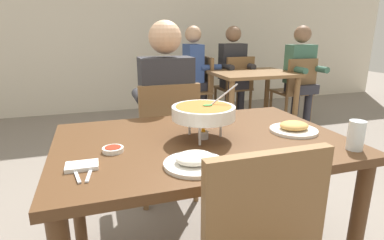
{
  "coord_description": "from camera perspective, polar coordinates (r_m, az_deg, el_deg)",
  "views": [
    {
      "loc": [
        -0.48,
        -1.33,
        1.24
      ],
      "look_at": [
        0.0,
        0.15,
        0.79
      ],
      "focal_mm": 28.83,
      "sensor_mm": 36.0,
      "label": 1
    }
  ],
  "objects": [
    {
      "name": "cafe_rear_partition",
      "position": [
        5.09,
        -13.15,
        18.67
      ],
      "size": [
        10.0,
        0.1,
        3.0
      ],
      "primitive_type": "cube",
      "color": "beige",
      "rests_on": "ground_plane"
    },
    {
      "name": "dining_table_main",
      "position": [
        1.53,
        1.73,
        -6.89
      ],
      "size": [
        1.37,
        0.91,
        0.74
      ],
      "color": "#51331C",
      "rests_on": "ground_plane"
    },
    {
      "name": "chair_diner_main",
      "position": [
        2.24,
        -4.62,
        -2.89
      ],
      "size": [
        0.44,
        0.44,
        0.9
      ],
      "color": "brown",
      "rests_on": "ground_plane"
    },
    {
      "name": "diner_main",
      "position": [
        2.21,
        -4.96,
        3.17
      ],
      "size": [
        0.4,
        0.45,
        1.31
      ],
      "color": "#2D2D38",
      "rests_on": "ground_plane"
    },
    {
      "name": "curry_bowl",
      "position": [
        1.45,
        2.15,
        1.37
      ],
      "size": [
        0.33,
        0.3,
        0.26
      ],
      "color": "silver",
      "rests_on": "dining_table_main"
    },
    {
      "name": "rice_plate",
      "position": [
        1.19,
        0.49,
        -7.59
      ],
      "size": [
        0.24,
        0.24,
        0.06
      ],
      "color": "white",
      "rests_on": "dining_table_main"
    },
    {
      "name": "appetizer_plate",
      "position": [
        1.67,
        18.3,
        -1.41
      ],
      "size": [
        0.24,
        0.24,
        0.06
      ],
      "color": "white",
      "rests_on": "dining_table_main"
    },
    {
      "name": "sauce_dish",
      "position": [
        1.37,
        -14.41,
        -5.28
      ],
      "size": [
        0.09,
        0.09,
        0.02
      ],
      "color": "white",
      "rests_on": "dining_table_main"
    },
    {
      "name": "napkin_folded",
      "position": [
        1.25,
        -19.69,
        -8.0
      ],
      "size": [
        0.12,
        0.08,
        0.02
      ],
      "primitive_type": "cube",
      "rotation": [
        0.0,
        0.0,
        -0.02
      ],
      "color": "white",
      "rests_on": "dining_table_main"
    },
    {
      "name": "fork_utensil",
      "position": [
        1.21,
        -20.68,
        -9.18
      ],
      "size": [
        0.04,
        0.17,
        0.01
      ],
      "primitive_type": "cube",
      "rotation": [
        0.0,
        0.0,
        0.18
      ],
      "color": "silver",
      "rests_on": "dining_table_main"
    },
    {
      "name": "spoon_utensil",
      "position": [
        1.2,
        -18.28,
        -9.0
      ],
      "size": [
        0.04,
        0.17,
        0.01
      ],
      "primitive_type": "cube",
      "rotation": [
        0.0,
        0.0,
        -0.15
      ],
      "color": "silver",
      "rests_on": "dining_table_main"
    },
    {
      "name": "drink_glass",
      "position": [
        1.51,
        28.04,
        -2.76
      ],
      "size": [
        0.07,
        0.07,
        0.13
      ],
      "color": "silver",
      "rests_on": "dining_table_main"
    },
    {
      "name": "dining_table_far",
      "position": [
        4.06,
        11.04,
        6.9
      ],
      "size": [
        1.0,
        0.8,
        0.74
      ],
      "color": "brown",
      "rests_on": "ground_plane"
    },
    {
      "name": "chair_bg_left",
      "position": [
        4.37,
        18.66,
        5.68
      ],
      "size": [
        0.45,
        0.45,
        0.9
      ],
      "color": "brown",
      "rests_on": "ground_plane"
    },
    {
      "name": "chair_bg_middle",
      "position": [
        4.49,
        8.16,
        6.63
      ],
      "size": [
        0.46,
        0.46,
        0.9
      ],
      "color": "brown",
      "rests_on": "ground_plane"
    },
    {
      "name": "chair_bg_right",
      "position": [
        4.31,
        1.47,
        6.39
      ],
      "size": [
        0.45,
        0.45,
        0.9
      ],
      "color": "brown",
      "rests_on": "ground_plane"
    },
    {
      "name": "patron_bg_left",
      "position": [
        4.36,
        19.53,
        8.72
      ],
      "size": [
        0.4,
        0.45,
        1.31
      ],
      "color": "#2D2D38",
      "rests_on": "ground_plane"
    },
    {
      "name": "patron_bg_middle",
      "position": [
        4.5,
        7.66,
        9.69
      ],
      "size": [
        0.4,
        0.45,
        1.31
      ],
      "color": "#2D2D38",
      "rests_on": "ground_plane"
    },
    {
      "name": "patron_bg_right",
      "position": [
        4.29,
        0.71,
        9.53
      ],
      "size": [
        0.45,
        0.4,
        1.31
      ],
      "color": "#2D2D38",
      "rests_on": "ground_plane"
    }
  ]
}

